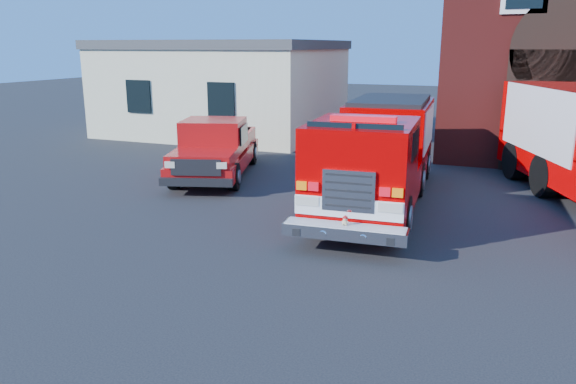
% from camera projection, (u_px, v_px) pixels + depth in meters
% --- Properties ---
extents(ground, '(100.00, 100.00, 0.00)m').
position_uv_depth(ground, '(308.00, 235.00, 12.56)').
color(ground, black).
rests_on(ground, ground).
extents(side_building, '(10.20, 8.20, 4.35)m').
position_uv_depth(side_building, '(224.00, 87.00, 26.91)').
color(side_building, beige).
rests_on(side_building, ground).
extents(fire_engine, '(3.01, 8.72, 2.64)m').
position_uv_depth(fire_engine, '(379.00, 152.00, 14.95)').
color(fire_engine, black).
rests_on(fire_engine, ground).
extents(pickup_truck, '(3.66, 6.06, 1.87)m').
position_uv_depth(pickup_truck, '(216.00, 149.00, 18.14)').
color(pickup_truck, black).
rests_on(pickup_truck, ground).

